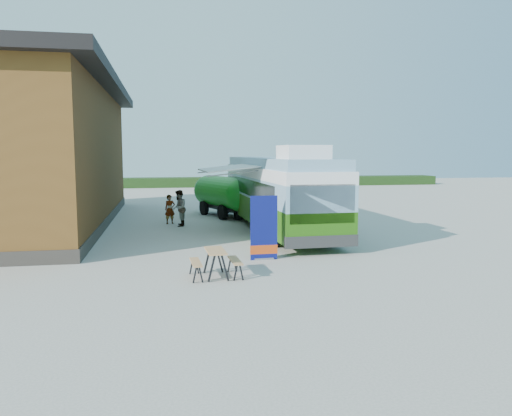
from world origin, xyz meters
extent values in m
plane|color=#BCB7AD|center=(0.00, 0.00, 0.00)|extent=(100.00, 100.00, 0.00)
cube|color=brown|center=(-10.50, 10.00, 3.50)|extent=(8.00, 20.00, 7.00)
cube|color=black|center=(-10.50, 10.00, 7.25)|extent=(9.60, 21.20, 0.50)
cube|color=#332D28|center=(-10.50, 10.00, 0.25)|extent=(8.10, 20.10, 0.50)
cube|color=#264419|center=(8.00, 38.00, 0.50)|extent=(40.00, 3.00, 1.00)
cube|color=#387713|center=(1.83, 6.20, 0.99)|extent=(3.13, 13.24, 1.21)
cube|color=#7DA8C3|center=(1.83, 6.20, 2.08)|extent=(3.13, 13.24, 0.99)
cube|color=black|center=(0.46, 6.71, 2.08)|extent=(0.36, 10.97, 0.77)
cube|color=black|center=(3.18, 6.79, 2.08)|extent=(0.36, 10.97, 0.77)
cube|color=white|center=(1.83, 6.20, 2.82)|extent=(3.13, 13.24, 0.49)
cube|color=#7DA8C3|center=(1.83, 6.20, 3.29)|extent=(2.96, 13.01, 0.44)
cube|color=white|center=(1.95, 2.03, 3.78)|extent=(1.81, 2.03, 0.55)
cube|color=black|center=(2.02, -0.35, 1.92)|extent=(2.47, 0.13, 1.43)
cube|color=#2D2D2D|center=(2.02, -0.30, 0.55)|extent=(2.80, 0.28, 0.44)
cube|color=#2D2D2D|center=(1.64, 12.70, 0.55)|extent=(2.80, 0.28, 0.44)
cylinder|color=black|center=(0.71, 1.78, 0.55)|extent=(0.36, 1.11, 1.10)
cylinder|color=black|center=(3.21, 1.85, 0.55)|extent=(0.36, 1.11, 1.10)
cylinder|color=black|center=(0.47, 10.00, 0.55)|extent=(0.36, 1.11, 1.10)
cylinder|color=black|center=(2.97, 10.08, 0.55)|extent=(0.36, 1.11, 1.10)
cube|color=white|center=(-0.39, 6.12, 2.92)|extent=(2.95, 4.61, 0.35)
cube|color=#A5A8AD|center=(1.03, 6.16, 3.12)|extent=(0.29, 4.83, 0.15)
cylinder|color=#A5A8AD|center=(-0.33, 4.15, 2.82)|extent=(2.92, 0.14, 0.36)
cylinder|color=#A5A8AD|center=(-0.44, 8.08, 2.82)|extent=(2.92, 0.14, 0.36)
cube|color=#0C125E|center=(-0.17, -0.51, 1.14)|extent=(0.97, 0.06, 2.27)
cube|color=#CC4413|center=(-0.17, -0.51, 0.36)|extent=(0.99, 0.06, 0.32)
cube|color=#A5A8AD|center=(-0.17, -0.51, 0.03)|extent=(0.69, 0.20, 0.07)
cylinder|color=#A5A8AD|center=(-0.17, -0.49, 1.14)|extent=(0.02, 0.02, 2.27)
cube|color=tan|center=(-2.09, -2.68, 0.82)|extent=(0.59, 1.33, 0.04)
cube|color=tan|center=(-2.69, -2.70, 0.49)|extent=(0.32, 1.32, 0.04)
cube|color=tan|center=(-1.49, -2.66, 0.49)|extent=(0.32, 1.32, 0.04)
cube|color=black|center=(-2.27, -3.23, 0.40)|extent=(0.06, 0.06, 0.81)
cube|color=black|center=(-1.88, -3.22, 0.40)|extent=(0.06, 0.06, 0.81)
cube|color=black|center=(-2.31, -2.14, 0.40)|extent=(0.06, 0.06, 0.81)
cube|color=black|center=(-1.92, -2.13, 0.40)|extent=(0.06, 0.06, 0.81)
imported|color=#999999|center=(-3.31, 9.15, 0.77)|extent=(0.65, 0.52, 1.55)
imported|color=#999999|center=(-2.86, 8.13, 0.93)|extent=(0.80, 0.98, 1.87)
cylinder|color=#1A9121|center=(-0.11, 11.70, 1.42)|extent=(3.19, 4.59, 1.89)
sphere|color=#1A9121|center=(0.59, 9.72, 1.42)|extent=(1.89, 1.89, 1.89)
sphere|color=#1A9121|center=(-0.81, 13.68, 1.42)|extent=(1.89, 1.89, 1.89)
cube|color=black|center=(-0.11, 11.70, 0.58)|extent=(2.66, 4.58, 0.21)
cube|color=black|center=(0.80, 9.13, 0.52)|extent=(0.54, 1.23, 0.10)
cylinder|color=black|center=(-0.38, 10.27, 0.42)|extent=(0.53, 0.88, 0.84)
cylinder|color=black|center=(1.01, 10.76, 0.42)|extent=(0.53, 0.88, 0.84)
cylinder|color=black|center=(-1.22, 12.64, 0.42)|extent=(0.53, 0.88, 0.84)
cylinder|color=black|center=(0.16, 13.13, 0.42)|extent=(0.53, 0.88, 0.84)
camera|label=1|loc=(-3.59, -17.48, 3.77)|focal=35.00mm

